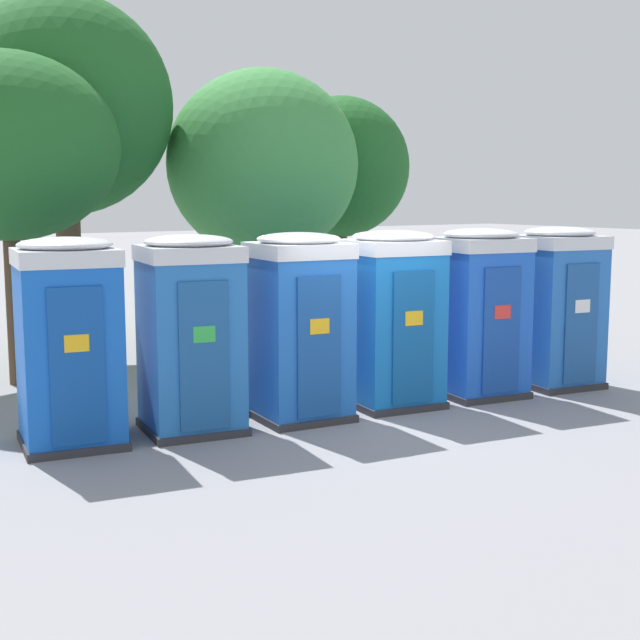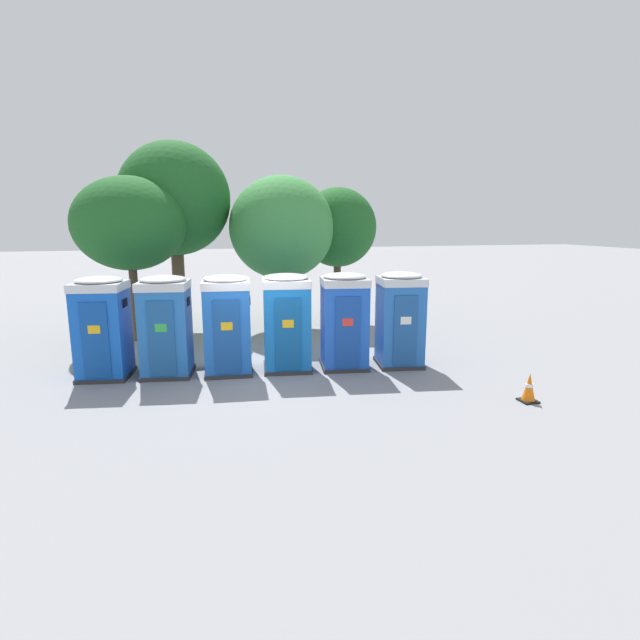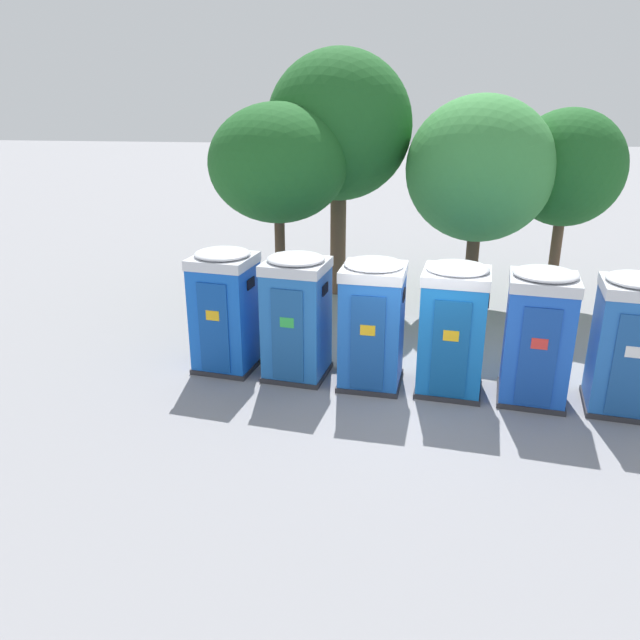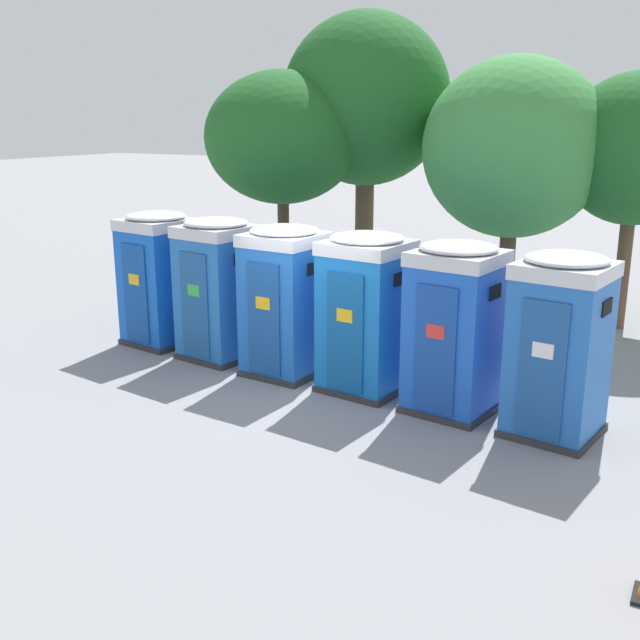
{
  "view_description": "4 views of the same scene",
  "coord_description": "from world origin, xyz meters",
  "px_view_note": "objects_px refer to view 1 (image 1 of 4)",
  "views": [
    {
      "loc": [
        -6.98,
        -9.82,
        3.03
      ],
      "look_at": [
        -0.38,
        0.32,
        1.33
      ],
      "focal_mm": 50.0,
      "sensor_mm": 36.0,
      "label": 1
    },
    {
      "loc": [
        -1.55,
        -12.31,
        3.86
      ],
      "look_at": [
        1.65,
        0.08,
        1.31
      ],
      "focal_mm": 28.0,
      "sensor_mm": 36.0,
      "label": 2
    },
    {
      "loc": [
        -0.26,
        -10.96,
        5.47
      ],
      "look_at": [
        -1.77,
        0.49,
        1.22
      ],
      "focal_mm": 35.0,
      "sensor_mm": 36.0,
      "label": 3
    },
    {
      "loc": [
        5.53,
        -10.08,
        4.23
      ],
      "look_at": [
        -0.05,
        0.28,
        1.03
      ],
      "focal_mm": 42.0,
      "sensor_mm": 36.0,
      "label": 4
    }
  ],
  "objects_px": {
    "portapotty_3": "(392,318)",
    "street_tree_1": "(7,147)",
    "street_tree_2": "(263,165)",
    "portapotty_1": "(191,333)",
    "portapotty_4": "(479,312)",
    "portapotty_2": "(299,326)",
    "street_tree_0": "(341,168)",
    "portapotty_5": "(557,306)",
    "portapotty_0": "(69,341)",
    "street_tree_3": "(63,106)"
  },
  "relations": [
    {
      "from": "portapotty_3",
      "to": "street_tree_2",
      "type": "distance_m",
      "value": 5.79
    },
    {
      "from": "portapotty_4",
      "to": "street_tree_2",
      "type": "height_order",
      "value": "street_tree_2"
    },
    {
      "from": "street_tree_1",
      "to": "portapotty_0",
      "type": "bearing_deg",
      "value": -95.37
    },
    {
      "from": "portapotty_0",
      "to": "street_tree_3",
      "type": "height_order",
      "value": "street_tree_3"
    },
    {
      "from": "street_tree_2",
      "to": "portapotty_5",
      "type": "bearing_deg",
      "value": -68.74
    },
    {
      "from": "portapotty_1",
      "to": "portapotty_4",
      "type": "height_order",
      "value": "same"
    },
    {
      "from": "street_tree_1",
      "to": "street_tree_2",
      "type": "bearing_deg",
      "value": 8.89
    },
    {
      "from": "portapotty_2",
      "to": "street_tree_2",
      "type": "relative_size",
      "value": 0.47
    },
    {
      "from": "portapotty_4",
      "to": "street_tree_2",
      "type": "xyz_separation_m",
      "value": [
        -0.67,
        5.42,
        2.33
      ]
    },
    {
      "from": "portapotty_2",
      "to": "street_tree_1",
      "type": "relative_size",
      "value": 0.48
    },
    {
      "from": "street_tree_2",
      "to": "street_tree_3",
      "type": "bearing_deg",
      "value": 169.34
    },
    {
      "from": "portapotty_2",
      "to": "portapotty_4",
      "type": "height_order",
      "value": "same"
    },
    {
      "from": "portapotty_1",
      "to": "street_tree_0",
      "type": "xyz_separation_m",
      "value": [
        6.11,
        5.54,
        2.32
      ]
    },
    {
      "from": "portapotty_3",
      "to": "street_tree_0",
      "type": "bearing_deg",
      "value": 62.09
    },
    {
      "from": "portapotty_1",
      "to": "portapotty_4",
      "type": "bearing_deg",
      "value": -5.85
    },
    {
      "from": "portapotty_5",
      "to": "portapotty_1",
      "type": "bearing_deg",
      "value": 173.97
    },
    {
      "from": "portapotty_2",
      "to": "street_tree_2",
      "type": "bearing_deg",
      "value": 65.36
    },
    {
      "from": "portapotty_5",
      "to": "street_tree_3",
      "type": "relative_size",
      "value": 0.39
    },
    {
      "from": "portapotty_3",
      "to": "portapotty_5",
      "type": "relative_size",
      "value": 1.0
    },
    {
      "from": "portapotty_0",
      "to": "street_tree_1",
      "type": "xyz_separation_m",
      "value": [
        0.37,
        3.98,
        2.48
      ]
    },
    {
      "from": "portapotty_2",
      "to": "portapotty_4",
      "type": "bearing_deg",
      "value": -4.96
    },
    {
      "from": "street_tree_0",
      "to": "portapotty_0",
      "type": "bearing_deg",
      "value": -144.99
    },
    {
      "from": "portapotty_0",
      "to": "street_tree_0",
      "type": "relative_size",
      "value": 0.5
    },
    {
      "from": "portapotty_1",
      "to": "street_tree_2",
      "type": "bearing_deg",
      "value": 51.99
    },
    {
      "from": "portapotty_2",
      "to": "street_tree_1",
      "type": "bearing_deg",
      "value": 121.14
    },
    {
      "from": "portapotty_2",
      "to": "street_tree_3",
      "type": "distance_m",
      "value": 6.83
    },
    {
      "from": "portapotty_2",
      "to": "street_tree_0",
      "type": "xyz_separation_m",
      "value": [
        4.6,
        5.74,
        2.32
      ]
    },
    {
      "from": "street_tree_2",
      "to": "portapotty_3",
      "type": "bearing_deg",
      "value": -99.15
    },
    {
      "from": "portapotty_0",
      "to": "street_tree_1",
      "type": "height_order",
      "value": "street_tree_1"
    },
    {
      "from": "portapotty_4",
      "to": "street_tree_2",
      "type": "distance_m",
      "value": 5.94
    },
    {
      "from": "portapotty_0",
      "to": "portapotty_4",
      "type": "xyz_separation_m",
      "value": [
        6.05,
        -0.66,
        -0.0
      ]
    },
    {
      "from": "portapotty_3",
      "to": "portapotty_5",
      "type": "height_order",
      "value": "same"
    },
    {
      "from": "portapotty_4",
      "to": "street_tree_3",
      "type": "xyz_separation_m",
      "value": [
        -4.31,
        6.11,
        3.3
      ]
    },
    {
      "from": "portapotty_4",
      "to": "portapotty_5",
      "type": "relative_size",
      "value": 1.0
    },
    {
      "from": "portapotty_0",
      "to": "portapotty_3",
      "type": "xyz_separation_m",
      "value": [
        4.54,
        -0.48,
        -0.0
      ]
    },
    {
      "from": "portapotty_1",
      "to": "portapotty_3",
      "type": "distance_m",
      "value": 3.04
    },
    {
      "from": "portapotty_5",
      "to": "street_tree_0",
      "type": "distance_m",
      "value": 6.6
    },
    {
      "from": "portapotty_3",
      "to": "street_tree_0",
      "type": "relative_size",
      "value": 0.5
    },
    {
      "from": "portapotty_4",
      "to": "street_tree_0",
      "type": "distance_m",
      "value": 6.62
    },
    {
      "from": "portapotty_0",
      "to": "street_tree_3",
      "type": "relative_size",
      "value": 0.39
    },
    {
      "from": "portapotty_3",
      "to": "portapotty_4",
      "type": "distance_m",
      "value": 1.52
    },
    {
      "from": "street_tree_0",
      "to": "portapotty_1",
      "type": "bearing_deg",
      "value": -137.83
    },
    {
      "from": "portapotty_1",
      "to": "portapotty_2",
      "type": "xyz_separation_m",
      "value": [
        1.51,
        -0.2,
        0.0
      ]
    },
    {
      "from": "street_tree_2",
      "to": "street_tree_1",
      "type": "bearing_deg",
      "value": -171.11
    },
    {
      "from": "portapotty_5",
      "to": "street_tree_0",
      "type": "bearing_deg",
      "value": 89.45
    },
    {
      "from": "portapotty_3",
      "to": "street_tree_1",
      "type": "distance_m",
      "value": 6.59
    },
    {
      "from": "portapotty_5",
      "to": "portapotty_3",
      "type": "bearing_deg",
      "value": 173.25
    },
    {
      "from": "portapotty_3",
      "to": "street_tree_1",
      "type": "height_order",
      "value": "street_tree_1"
    },
    {
      "from": "portapotty_3",
      "to": "portapotty_4",
      "type": "bearing_deg",
      "value": -6.94
    },
    {
      "from": "portapotty_0",
      "to": "portapotty_2",
      "type": "height_order",
      "value": "same"
    }
  ]
}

